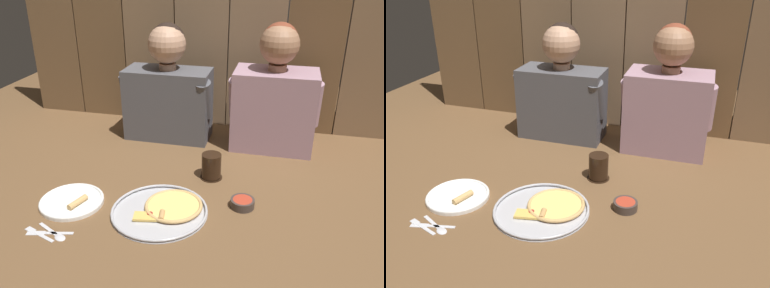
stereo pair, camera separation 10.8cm
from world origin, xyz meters
TOP-DOWN VIEW (x-y plane):
  - ground_plane at (0.00, 0.00)m, footprint 3.20×3.20m
  - pizza_tray at (-0.08, -0.10)m, footprint 0.34×0.34m
  - dinner_plate at (-0.43, -0.13)m, footprint 0.23×0.23m
  - drinking_glass at (0.03, 0.18)m, footprint 0.09×0.09m
  - dipping_bowl at (0.18, -0.01)m, footprint 0.09×0.09m
  - table_fork at (-0.45, -0.32)m, footprint 0.13×0.06m
  - table_knife at (-0.41, -0.31)m, footprint 0.15×0.05m
  - table_spoon at (-0.39, -0.31)m, footprint 0.13×0.08m
  - diner_left at (-0.25, 0.54)m, footprint 0.44×0.20m
  - diner_right at (0.25, 0.53)m, footprint 0.40×0.22m
  - wooden_backdrop_wall at (-0.00, 0.76)m, footprint 2.19×0.03m

SIDE VIEW (x-z plane):
  - ground_plane at x=0.00m, z-range 0.00..0.00m
  - table_knife at x=-0.41m, z-range 0.00..0.00m
  - table_fork at x=-0.45m, z-range 0.00..0.01m
  - table_spoon at x=-0.39m, z-range 0.00..0.01m
  - dinner_plate at x=-0.43m, z-range -0.01..0.03m
  - pizza_tray at x=-0.08m, z-range 0.00..0.02m
  - dipping_bowl at x=0.18m, z-range 0.00..0.03m
  - drinking_glass at x=0.03m, z-range 0.00..0.10m
  - diner_left at x=-0.25m, z-range -0.03..0.53m
  - diner_right at x=0.25m, z-range -0.03..0.54m
  - wooden_backdrop_wall at x=0.00m, z-range 0.00..1.17m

